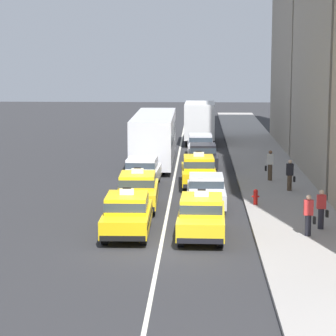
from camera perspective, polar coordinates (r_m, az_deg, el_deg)
The scene contains 18 objects.
ground_plane at distance 28.00m, azimuth -0.57°, elevation -6.09°, with size 160.00×160.00×0.00m, color #2B2B2D.
lane_stripe_left_right at distance 47.58m, azimuth 0.67°, elevation 0.17°, with size 0.14×80.00×0.01m, color silver.
sidewalk_curb at distance 42.82m, azimuth 7.98°, elevation -0.81°, with size 4.00×90.00×0.15m, color #9E9993.
taxi_left_nearest at distance 29.65m, azimuth -3.15°, elevation -3.50°, with size 1.88×4.59×1.96m.
taxi_left_second at distance 34.68m, azimuth -2.33°, elevation -1.67°, with size 1.94×4.61×1.96m.
sedan_left_third at distance 40.16m, azimuth -2.00°, elevation -0.25°, with size 1.89×4.35×1.58m.
bus_left_fourth at distance 48.34m, azimuth -1.06°, elevation 2.48°, with size 2.61×11.22×3.22m.
taxi_right_nearest at distance 29.28m, azimuth 2.58°, elevation -3.66°, with size 1.92×4.60×1.96m.
sedan_right_second at distance 34.68m, azimuth 2.94°, elevation -1.72°, with size 1.78×4.31×1.58m.
taxi_right_third at distance 40.21m, azimuth 2.36°, elevation -0.20°, with size 1.95×4.61×1.96m.
sedan_right_fourth at distance 46.17m, azimuth 2.67°, elevation 0.95°, with size 1.85×4.33×1.58m.
sedan_right_fifth at distance 51.60m, azimuth 2.49°, elevation 1.80°, with size 1.86×4.34×1.58m.
box_truck_right_sixth at distance 59.20m, azimuth 2.46°, elevation 3.62°, with size 2.36×6.99×3.27m.
pedestrian_near_crosswalk at distance 29.41m, azimuth 10.72°, elevation -3.58°, with size 0.47×0.24×1.63m.
pedestrian_mid_block at distance 38.76m, azimuth 9.32°, elevation -0.54°, with size 0.47×0.24×1.61m.
pedestrian_by_storefront at distance 30.67m, azimuth 11.67°, elevation -3.12°, with size 0.47×0.24×1.60m.
pedestrian_trailing at distance 41.69m, azimuth 7.81°, elevation 0.21°, with size 0.47×0.24×1.68m.
fire_hydrant at distance 35.08m, azimuth 6.72°, elevation -2.15°, with size 0.36×0.22×0.73m.
Camera 1 is at (1.39, -27.00, 7.27)m, focal length 79.58 mm.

